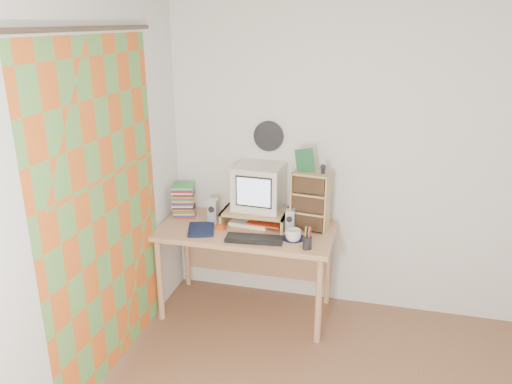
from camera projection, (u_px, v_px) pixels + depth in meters
The scene contains 20 objects.
back_wall at pixel (384, 165), 3.92m from camera, with size 3.50×3.50×0.00m, color silver.
left_wall at pixel (51, 228), 2.73m from camera, with size 3.50×3.50×0.00m, color silver.
curtain at pixel (105, 214), 3.19m from camera, with size 2.20×2.20×0.00m, color orange.
wall_disc at pixel (269, 136), 4.06m from camera, with size 0.25×0.25×0.02m, color black.
desk at pixel (248, 241), 4.09m from camera, with size 1.40×0.70×0.75m.
monitor_riser at pixel (255, 214), 4.03m from camera, with size 0.52×0.30×0.12m.
crt_monitor at pixel (258, 188), 4.01m from camera, with size 0.38×0.38×0.36m, color beige.
speaker_left at pixel (213, 211), 4.06m from camera, with size 0.08×0.08×0.20m, color silver.
speaker_right at pixel (290, 221), 3.89m from camera, with size 0.07×0.07×0.18m, color silver.
keyboard at pixel (254, 239), 3.75m from camera, with size 0.43×0.14×0.03m, color black.
dvd_stack at pixel (184, 202), 4.19m from camera, with size 0.18×0.13×0.25m, color brown, non-canonical shape.
cd_rack at pixel (310, 202), 3.89m from camera, with size 0.28×0.15×0.47m, color tan.
mug at pixel (293, 235), 3.74m from camera, with size 0.12×0.12×0.09m, color white.
diary at pixel (188, 228), 3.93m from camera, with size 0.25×0.18×0.05m, color #0E1635.
mousepad at pixel (293, 238), 3.80m from camera, with size 0.18×0.18×0.00m, color black.
pen_cup at pixel (307, 240), 3.61m from camera, with size 0.07×0.07×0.13m, color black, non-canonical shape.
papers at pixel (258, 221), 4.07m from camera, with size 0.32×0.23×0.04m, color white, non-canonical shape.
red_box at pixel (221, 227), 3.96m from camera, with size 0.07×0.04×0.04m, color #C63C15.
game_box at pixel (305, 160), 3.81m from camera, with size 0.14×0.03×0.18m, color #164F28.
webcam at pixel (323, 169), 3.78m from camera, with size 0.04×0.04×0.07m, color black, non-canonical shape.
Camera 1 is at (-0.04, -2.15, 2.33)m, focal length 35.00 mm.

